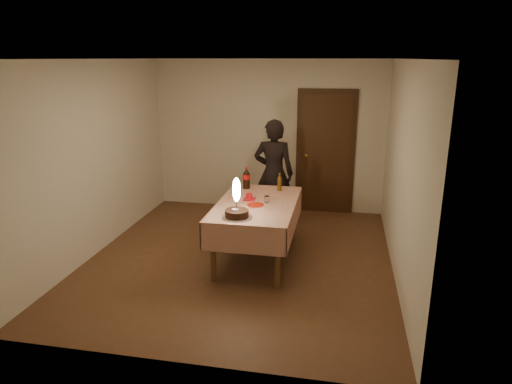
% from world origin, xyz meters
% --- Properties ---
extents(ground, '(4.00, 4.50, 0.01)m').
position_xyz_m(ground, '(0.00, 0.00, 0.00)').
color(ground, brown).
rests_on(ground, ground).
extents(room_shell, '(4.04, 4.54, 2.62)m').
position_xyz_m(room_shell, '(0.03, 0.08, 1.65)').
color(room_shell, beige).
rests_on(room_shell, ground).
extents(dining_table, '(1.02, 1.72, 0.79)m').
position_xyz_m(dining_table, '(0.22, 0.06, 0.69)').
color(dining_table, brown).
rests_on(dining_table, ground).
extents(birthday_cake, '(0.35, 0.35, 0.49)m').
position_xyz_m(birthday_cake, '(0.09, -0.55, 0.91)').
color(birthday_cake, white).
rests_on(birthday_cake, dining_table).
extents(red_plate, '(0.22, 0.22, 0.01)m').
position_xyz_m(red_plate, '(0.22, -0.05, 0.79)').
color(red_plate, red).
rests_on(red_plate, dining_table).
extents(red_cup, '(0.08, 0.08, 0.10)m').
position_xyz_m(red_cup, '(0.10, 0.12, 0.84)').
color(red_cup, '#B90C0F').
rests_on(red_cup, dining_table).
extents(clear_cup, '(0.07, 0.07, 0.09)m').
position_xyz_m(clear_cup, '(0.35, 0.08, 0.84)').
color(clear_cup, silver).
rests_on(clear_cup, dining_table).
extents(napkin_stack, '(0.15, 0.15, 0.02)m').
position_xyz_m(napkin_stack, '(0.10, 0.17, 0.80)').
color(napkin_stack, '#B3142E').
rests_on(napkin_stack, dining_table).
extents(cola_bottle, '(0.10, 0.10, 0.32)m').
position_xyz_m(cola_bottle, '(-0.06, 0.70, 0.94)').
color(cola_bottle, black).
rests_on(cola_bottle, dining_table).
extents(amber_bottle_right, '(0.06, 0.06, 0.25)m').
position_xyz_m(amber_bottle_right, '(0.43, 0.67, 0.91)').
color(amber_bottle_right, '#58370F').
rests_on(amber_bottle_right, dining_table).
extents(photographer, '(0.63, 0.45, 1.72)m').
position_xyz_m(photographer, '(0.24, 1.36, 0.86)').
color(photographer, black).
rests_on(photographer, ground).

